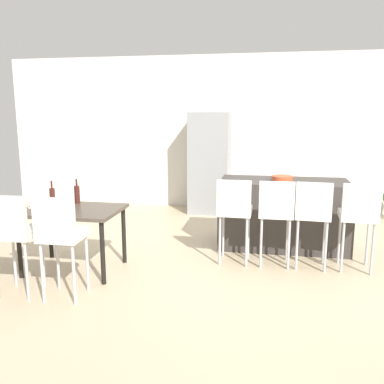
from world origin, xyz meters
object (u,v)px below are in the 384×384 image
at_px(wine_bottle_inner, 52,197).
at_px(dining_chair_far, 60,232).
at_px(wine_glass_left, 30,198).
at_px(fruit_bowl, 282,178).
at_px(dining_table, 73,216).
at_px(refrigerator, 210,163).
at_px(wine_bottle_end, 77,194).
at_px(bar_chair_far, 359,213).
at_px(bar_chair_right, 313,211).
at_px(dining_chair_near, 14,229).
at_px(bar_chair_middle, 276,209).
at_px(kitchen_island, 283,213).
at_px(bar_chair_left, 235,208).

bearing_deg(wine_bottle_inner, dining_chair_far, -57.16).
relative_size(wine_glass_left, fruit_bowl, 0.61).
xyz_separation_m(dining_table, fruit_bowl, (2.40, 1.31, 0.30)).
bearing_deg(refrigerator, dining_chair_far, -102.99).
bearing_deg(wine_bottle_inner, dining_table, -7.40).
distance_m(wine_bottle_end, wine_glass_left, 0.54).
relative_size(bar_chair_far, fruit_bowl, 3.70).
xyz_separation_m(bar_chair_right, dining_chair_near, (-2.98, -1.30, 0.00)).
xyz_separation_m(wine_bottle_inner, fruit_bowl, (2.66, 1.27, 0.10)).
xyz_separation_m(bar_chair_middle, dining_table, (-2.31, -0.55, -0.04)).
xyz_separation_m(bar_chair_far, dining_chair_near, (-3.48, -1.30, 0.00)).
distance_m(bar_chair_right, fruit_bowl, 0.86).
height_order(bar_chair_right, wine_bottle_inner, wine_bottle_inner).
distance_m(kitchen_island, bar_chair_right, 0.88).
distance_m(dining_chair_far, refrigerator, 4.03).
relative_size(bar_chair_right, bar_chair_far, 1.00).
xyz_separation_m(bar_chair_right, dining_table, (-2.73, -0.55, -0.04)).
height_order(bar_chair_left, dining_chair_near, same).
bearing_deg(bar_chair_right, dining_chair_far, -152.26).
relative_size(bar_chair_left, wine_bottle_end, 3.49).
distance_m(bar_chair_middle, dining_chair_far, 2.44).
height_order(bar_chair_middle, dining_table, bar_chair_middle).
xyz_separation_m(wine_bottle_inner, refrigerator, (1.41, 3.13, 0.06)).
xyz_separation_m(kitchen_island, refrigerator, (-1.28, 1.82, 0.46)).
distance_m(bar_chair_far, refrigerator, 3.35).
relative_size(bar_chair_far, refrigerator, 0.57).
relative_size(kitchen_island, dining_chair_far, 1.64).
relative_size(kitchen_island, dining_table, 1.56).
bearing_deg(wine_glass_left, bar_chair_middle, 12.39).
distance_m(bar_chair_right, wine_bottle_end, 2.82).
xyz_separation_m(bar_chair_left, dining_chair_near, (-2.07, -1.30, 0.00)).
height_order(kitchen_island, wine_glass_left, kitchen_island).
distance_m(bar_chair_left, dining_chair_near, 2.44).
xyz_separation_m(wine_bottle_inner, wine_glass_left, (-0.23, -0.10, 0.01)).
relative_size(bar_chair_left, fruit_bowl, 3.70).
bearing_deg(wine_bottle_inner, refrigerator, 65.75).
height_order(kitchen_island, dining_table, kitchen_island).
distance_m(dining_table, dining_chair_near, 0.79).
bearing_deg(dining_chair_far, fruit_bowl, 43.74).
bearing_deg(refrigerator, wine_bottle_inner, -114.25).
bearing_deg(refrigerator, fruit_bowl, -56.20).
bearing_deg(dining_chair_far, dining_chair_near, 180.00).
height_order(bar_chair_middle, dining_chair_far, same).
bearing_deg(bar_chair_right, fruit_bowl, 113.70).
distance_m(bar_chair_right, bar_chair_far, 0.51).
bearing_deg(fruit_bowl, dining_table, -151.46).
relative_size(bar_chair_right, fruit_bowl, 3.70).
relative_size(bar_chair_left, wine_glass_left, 6.03).
relative_size(dining_table, dining_chair_near, 1.05).
distance_m(bar_chair_far, wine_glass_left, 3.78).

